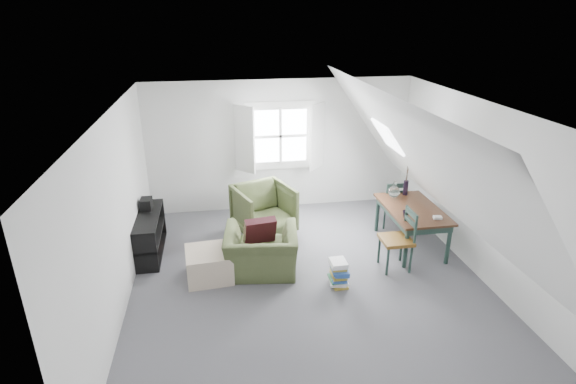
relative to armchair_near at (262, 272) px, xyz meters
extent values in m
plane|color=#525258|center=(0.64, -0.37, 0.00)|extent=(5.50, 5.50, 0.00)
plane|color=white|center=(0.64, -0.37, 2.50)|extent=(5.50, 5.50, 0.00)
plane|color=silver|center=(0.64, 2.38, 1.25)|extent=(5.00, 0.00, 5.00)
plane|color=silver|center=(0.64, -3.12, 1.25)|extent=(5.00, 0.00, 5.00)
plane|color=silver|center=(-1.86, -0.37, 1.25)|extent=(0.00, 5.50, 5.50)
plane|color=silver|center=(3.14, -0.37, 1.25)|extent=(0.00, 5.50, 5.50)
plane|color=white|center=(-0.91, -0.37, 1.78)|extent=(3.19, 5.50, 4.48)
plane|color=white|center=(2.19, -0.37, 1.78)|extent=(3.19, 5.50, 4.48)
cube|color=white|center=(0.64, 2.36, 1.45)|extent=(1.30, 0.04, 1.30)
cube|color=white|center=(-0.04, 2.20, 1.45)|extent=(0.35, 0.35, 1.25)
cube|color=white|center=(1.32, 2.20, 1.45)|extent=(0.35, 0.35, 1.25)
cube|color=white|center=(0.64, 2.35, 1.45)|extent=(1.00, 0.02, 1.00)
cube|color=white|center=(0.64, 2.33, 1.45)|extent=(1.08, 0.04, 0.05)
cube|color=white|center=(0.64, 2.33, 1.45)|extent=(0.05, 0.04, 1.08)
cube|color=white|center=(2.19, 0.93, 1.75)|extent=(0.35, 0.75, 0.47)
imported|color=#3F4B27|center=(0.00, 0.00, 0.00)|extent=(1.16, 1.04, 0.68)
imported|color=#3F4B27|center=(0.19, 1.31, 0.00)|extent=(1.18, 1.19, 0.85)
cube|color=#360E15|center=(0.00, 0.15, 0.59)|extent=(0.50, 0.34, 0.48)
cube|color=#BCA992|center=(-0.77, -0.02, 0.22)|extent=(0.70, 0.70, 0.43)
cube|color=#331D11|center=(2.50, 0.40, 0.68)|extent=(0.83, 1.39, 0.04)
cube|color=#20352F|center=(2.50, 0.40, 0.60)|extent=(0.74, 1.30, 0.11)
cylinder|color=#20352F|center=(2.16, -0.22, 0.33)|extent=(0.06, 0.06, 0.66)
cylinder|color=#20352F|center=(2.85, -0.22, 0.33)|extent=(0.06, 0.06, 0.66)
cylinder|color=#20352F|center=(2.16, 1.02, 0.33)|extent=(0.06, 0.06, 0.66)
cylinder|color=#20352F|center=(2.85, 1.02, 0.33)|extent=(0.06, 0.06, 0.66)
sphere|color=silver|center=(2.35, 0.85, 0.80)|extent=(0.20, 0.20, 0.20)
cylinder|color=silver|center=(2.35, 0.85, 0.93)|extent=(0.06, 0.06, 0.11)
cylinder|color=black|center=(2.60, 0.95, 0.82)|extent=(0.08, 0.08, 0.25)
cylinder|color=#3F2D1E|center=(2.60, 0.95, 1.10)|extent=(0.03, 0.05, 0.46)
cylinder|color=#3F2D1E|center=(2.62, 0.96, 1.10)|extent=(0.04, 0.06, 0.46)
cylinder|color=#3F2D1E|center=(2.59, 0.94, 1.10)|extent=(0.05, 0.08, 0.45)
imported|color=black|center=(2.25, 0.10, 0.69)|extent=(0.10, 0.10, 0.10)
cube|color=white|center=(2.70, -0.05, 0.72)|extent=(0.14, 0.10, 0.04)
cube|color=brown|center=(2.49, 1.24, 0.44)|extent=(0.41, 0.41, 0.05)
cylinder|color=#20352F|center=(2.65, 1.41, 0.21)|extent=(0.03, 0.03, 0.42)
cylinder|color=#20352F|center=(2.65, 1.08, 0.21)|extent=(0.03, 0.03, 0.42)
cylinder|color=#20352F|center=(2.32, 1.41, 0.21)|extent=(0.03, 0.03, 0.42)
cylinder|color=#20352F|center=(2.32, 1.08, 0.21)|extent=(0.03, 0.03, 0.42)
cylinder|color=#20352F|center=(2.65, 1.06, 0.65)|extent=(0.03, 0.03, 0.44)
cylinder|color=#20352F|center=(2.32, 1.06, 0.65)|extent=(0.03, 0.03, 0.44)
cube|color=#20352F|center=(2.49, 1.06, 0.82)|extent=(0.33, 0.03, 0.08)
cube|color=#20352F|center=(2.49, 1.06, 0.70)|extent=(0.33, 0.03, 0.06)
cube|color=brown|center=(2.00, -0.21, 0.48)|extent=(0.44, 0.44, 0.05)
cylinder|color=#20352F|center=(1.82, -0.03, 0.23)|extent=(0.04, 0.04, 0.45)
cylinder|color=#20352F|center=(2.18, -0.03, 0.23)|extent=(0.04, 0.04, 0.45)
cylinder|color=#20352F|center=(1.82, -0.39, 0.23)|extent=(0.04, 0.04, 0.45)
cylinder|color=#20352F|center=(2.18, -0.39, 0.23)|extent=(0.04, 0.04, 0.45)
cylinder|color=#20352F|center=(2.20, -0.03, 0.71)|extent=(0.04, 0.04, 0.48)
cylinder|color=#20352F|center=(2.20, -0.39, 0.71)|extent=(0.04, 0.04, 0.48)
cube|color=#20352F|center=(2.20, -0.21, 0.90)|extent=(0.03, 0.36, 0.08)
cube|color=#20352F|center=(2.20, -0.21, 0.76)|extent=(0.03, 0.36, 0.06)
cube|color=black|center=(-1.73, 0.87, 0.02)|extent=(0.43, 1.30, 0.03)
cube|color=black|center=(-1.73, 0.87, 0.32)|extent=(0.43, 1.30, 0.03)
cube|color=black|center=(-1.73, 0.87, 0.65)|extent=(0.43, 1.30, 0.03)
cube|color=black|center=(-1.73, 0.24, 0.32)|extent=(0.43, 0.03, 0.65)
cube|color=black|center=(-1.73, 1.51, 0.32)|extent=(0.43, 0.03, 0.65)
cube|color=#264C99|center=(-1.73, 0.50, 0.14)|extent=(0.19, 0.22, 0.24)
cube|color=red|center=(-1.73, 0.98, 0.14)|extent=(0.19, 0.26, 0.24)
cube|color=white|center=(-1.73, 0.66, 0.45)|extent=(0.19, 0.24, 0.22)
cube|color=black|center=(-1.73, 1.12, 0.75)|extent=(0.18, 0.25, 0.19)
cube|color=#B29933|center=(1.06, -0.53, 0.02)|extent=(0.20, 0.27, 0.03)
cube|color=white|center=(1.03, -0.52, 0.05)|extent=(0.26, 0.30, 0.03)
cube|color=white|center=(1.07, -0.54, 0.08)|extent=(0.22, 0.29, 0.03)
cube|color=#337F4C|center=(1.02, -0.53, 0.11)|extent=(0.22, 0.27, 0.03)
cube|color=#264C99|center=(1.04, -0.55, 0.14)|extent=(0.24, 0.31, 0.02)
cube|color=#B29933|center=(1.04, -0.53, 0.16)|extent=(0.21, 0.27, 0.02)
cube|color=#B29933|center=(1.04, -0.51, 0.19)|extent=(0.24, 0.30, 0.03)
cube|color=#264C99|center=(1.07, -0.55, 0.23)|extent=(0.24, 0.31, 0.04)
cube|color=#264C99|center=(1.05, -0.55, 0.26)|extent=(0.24, 0.30, 0.03)
cube|color=#B29933|center=(1.04, -0.50, 0.30)|extent=(0.22, 0.28, 0.03)
cube|color=white|center=(1.03, -0.51, 0.33)|extent=(0.22, 0.25, 0.04)
cube|color=white|center=(1.03, -0.51, 0.37)|extent=(0.22, 0.27, 0.03)
camera|label=1|loc=(-0.56, -5.79, 3.65)|focal=28.00mm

